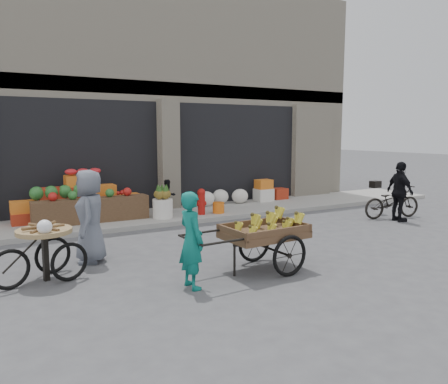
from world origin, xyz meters
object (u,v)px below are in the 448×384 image
seated_person (168,196)px  bicycle (392,202)px  fire_hydrant (201,200)px  orange_bucket (218,208)px  banana_cart (262,230)px  vendor_grey (90,216)px  pineapple_bin (163,208)px  tricycle_cart (44,246)px  cyclist (400,192)px  vendor_woman (191,240)px

seated_person → bicycle: bearing=-40.4°
fire_hydrant → seated_person: 0.96m
orange_bucket → seated_person: bearing=149.7°
banana_cart → vendor_grey: (-2.40, 1.93, 0.13)m
pineapple_bin → fire_hydrant: fire_hydrant is taller
orange_bucket → tricycle_cart: size_ratio=0.22×
seated_person → cyclist: size_ratio=0.59×
seated_person → bicycle: 6.15m
orange_bucket → seated_person: size_ratio=0.34×
banana_cart → vendor_grey: vendor_grey is taller
seated_person → vendor_grey: bearing=-140.8°
seated_person → pineapple_bin: bearing=-133.7°
banana_cart → bicycle: bearing=17.2°
vendor_woman → seated_person: bearing=-22.0°
fire_hydrant → bicycle: bearing=-28.1°
tricycle_cart → seated_person: bearing=29.6°
fire_hydrant → banana_cart: 4.70m
vendor_grey → tricycle_cart: bearing=-34.0°
orange_bucket → cyclist: (3.90, -2.81, 0.52)m
banana_cart → vendor_grey: 3.09m
orange_bucket → cyclist: cyclist is taller
tricycle_cart → pineapple_bin: bearing=28.2°
banana_cart → pineapple_bin: bearing=86.9°
banana_cart → vendor_woman: 1.39m
tricycle_cart → cyclist: (8.78, 0.47, 0.23)m
tricycle_cart → fire_hydrant: bearing=19.6°
pineapple_bin → orange_bucket: bearing=-3.6°
vendor_woman → cyclist: 7.15m
cyclist → seated_person: bearing=67.0°
vendor_woman → tricycle_cart: 2.35m
vendor_woman → bicycle: (7.10, 2.27, -0.28)m
vendor_woman → tricycle_cart: bearing=49.9°
pineapple_bin → vendor_woman: (-1.40, -4.78, 0.36)m
banana_cart → orange_bucket: bearing=67.3°
fire_hydrant → vendor_woman: bearing=-117.9°
bicycle → cyclist: size_ratio=1.09×
pineapple_bin → banana_cart: (-0.02, -4.61, 0.33)m
pineapple_bin → fire_hydrant: (1.10, -0.05, 0.13)m
tricycle_cart → cyclist: cyclist is taller
pineapple_bin → vendor_woman: bearing=-106.3°
vendor_woman → bicycle: vendor_woman is taller
orange_bucket → vendor_woman: size_ratio=0.22×
fire_hydrant → bicycle: 5.22m
bicycle → cyclist: (-0.20, -0.40, 0.34)m
seated_person → tricycle_cart: seated_person is taller
fire_hydrant → vendor_grey: size_ratio=0.42×
orange_bucket → cyclist: bearing=-35.8°
fire_hydrant → pineapple_bin: bearing=177.4°
fire_hydrant → vendor_grey: 4.41m
tricycle_cart → cyclist: 8.80m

